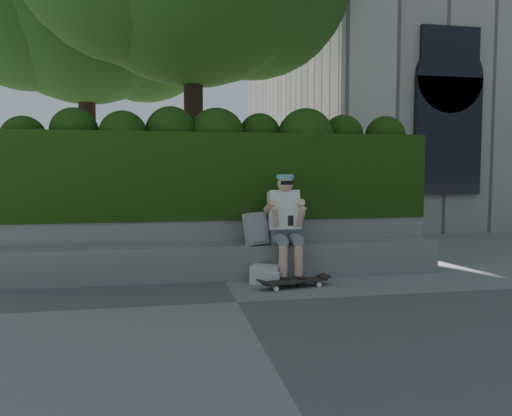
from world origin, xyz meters
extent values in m
plane|color=slate|center=(0.00, 0.00, 0.00)|extent=(80.00, 80.00, 0.00)
cube|color=gray|center=(0.00, 1.25, 0.23)|extent=(6.00, 0.45, 0.45)
cube|color=gray|center=(0.00, 1.73, 0.38)|extent=(6.00, 0.50, 0.75)
cube|color=black|center=(0.00, 1.95, 1.35)|extent=(6.00, 1.00, 1.20)
cylinder|color=black|center=(-0.17, 4.41, 1.72)|extent=(0.36, 0.36, 3.44)
cylinder|color=black|center=(-2.43, 6.65, 1.58)|extent=(0.38, 0.38, 3.15)
cube|color=slate|center=(0.80, 1.20, 0.56)|extent=(0.36, 0.26, 0.22)
cube|color=silver|center=(0.80, 1.13, 0.90)|extent=(0.40, 0.32, 0.55)
sphere|color=tan|center=(0.80, 1.06, 1.26)|extent=(0.21, 0.21, 0.21)
cylinder|color=teal|center=(0.80, 1.08, 1.35)|extent=(0.23, 0.23, 0.06)
cube|color=black|center=(0.80, 0.78, 0.80)|extent=(0.07, 0.02, 0.13)
cylinder|color=tan|center=(0.70, 0.76, 0.24)|extent=(0.11, 0.11, 0.47)
cylinder|color=tan|center=(0.90, 0.76, 0.24)|extent=(0.11, 0.11, 0.47)
cube|color=black|center=(0.70, 0.70, 0.05)|extent=(0.10, 0.26, 0.10)
cube|color=black|center=(0.90, 0.70, 0.05)|extent=(0.10, 0.26, 0.10)
cube|color=black|center=(0.80, 0.55, 0.08)|extent=(0.85, 0.38, 0.02)
cylinder|color=silver|center=(0.53, 0.40, 0.03)|extent=(0.06, 0.04, 0.06)
cylinder|color=silver|center=(0.49, 0.57, 0.03)|extent=(0.06, 0.04, 0.06)
cylinder|color=silver|center=(1.10, 0.53, 0.03)|extent=(0.06, 0.04, 0.06)
cylinder|color=silver|center=(1.06, 0.70, 0.03)|extent=(0.06, 0.04, 0.06)
cube|color=silver|center=(0.43, 1.15, 0.66)|extent=(0.33, 0.27, 0.42)
cube|color=beige|center=(0.49, 0.85, 0.11)|extent=(0.42, 0.37, 0.23)
camera|label=1|loc=(-0.78, -5.28, 1.43)|focal=35.00mm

